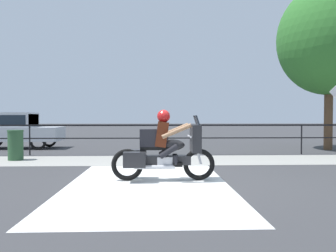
{
  "coord_description": "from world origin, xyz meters",
  "views": [
    {
      "loc": [
        -0.45,
        -7.25,
        1.43
      ],
      "look_at": [
        -0.15,
        0.8,
        1.2
      ],
      "focal_mm": 35.0,
      "sensor_mm": 36.0,
      "label": 1
    }
  ],
  "objects": [
    {
      "name": "sidewalk_band",
      "position": [
        0.0,
        3.4,
        0.01
      ],
      "size": [
        44.0,
        2.4,
        0.01
      ],
      "primitive_type": "cube",
      "color": "#99968E",
      "rests_on": "ground"
    },
    {
      "name": "parked_car",
      "position": [
        -6.84,
        7.67,
        0.92
      ],
      "size": [
        4.02,
        1.6,
        1.61
      ],
      "rotation": [
        0.0,
        0.0,
        0.05
      ],
      "color": "#B7BCC4",
      "rests_on": "ground"
    },
    {
      "name": "fence_railing",
      "position": [
        0.0,
        4.97,
        0.9
      ],
      "size": [
        36.0,
        0.05,
        1.14
      ],
      "color": "black",
      "rests_on": "ground"
    },
    {
      "name": "crosswalk_band",
      "position": [
        -0.61,
        -0.2,
        0.0
      ],
      "size": [
        3.37,
        6.0,
        0.01
      ],
      "primitive_type": "cube",
      "color": "silver",
      "rests_on": "ground"
    },
    {
      "name": "motorcycle",
      "position": [
        -0.28,
        0.05,
        0.71
      ],
      "size": [
        2.32,
        0.76,
        1.59
      ],
      "rotation": [
        0.0,
        0.0,
        -0.0
      ],
      "color": "black",
      "rests_on": "ground"
    },
    {
      "name": "ground_plane",
      "position": [
        0.0,
        0.0,
        0.0
      ],
      "size": [
        120.0,
        120.0,
        0.0
      ],
      "primitive_type": "plane",
      "color": "#38383A"
    },
    {
      "name": "trash_bin",
      "position": [
        -5.03,
        3.59,
        0.5
      ],
      "size": [
        0.5,
        0.5,
        0.99
      ],
      "color": "#284C2D",
      "rests_on": "ground"
    },
    {
      "name": "tree_behind_sign",
      "position": [
        6.98,
        6.56,
        4.75
      ],
      "size": [
        4.35,
        4.35,
        7.15
      ],
      "color": "brown",
      "rests_on": "ground"
    }
  ]
}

